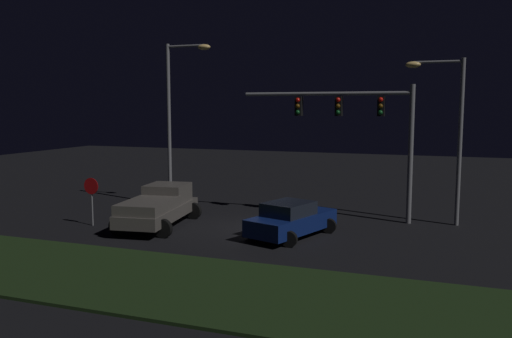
% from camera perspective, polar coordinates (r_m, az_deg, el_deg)
% --- Properties ---
extents(ground_plane, '(80.00, 80.00, 0.00)m').
position_cam_1_polar(ground_plane, '(24.30, 0.38, -6.31)').
color(ground_plane, black).
extents(grass_median, '(26.45, 5.53, 0.10)m').
position_cam_1_polar(grass_median, '(17.03, -9.28, -11.95)').
color(grass_median, black).
rests_on(grass_median, ground_plane).
extents(pickup_truck, '(3.37, 5.62, 1.80)m').
position_cam_1_polar(pickup_truck, '(24.88, -10.33, -3.76)').
color(pickup_truck, '#514C47').
rests_on(pickup_truck, ground_plane).
extents(car_sedan, '(3.34, 4.74, 1.51)m').
position_cam_1_polar(car_sedan, '(22.54, 3.79, -5.43)').
color(car_sedan, navy).
rests_on(car_sedan, ground_plane).
extents(traffic_signal_gantry, '(8.32, 0.56, 6.50)m').
position_cam_1_polar(traffic_signal_gantry, '(25.91, 10.94, 5.32)').
color(traffic_signal_gantry, slate).
rests_on(traffic_signal_gantry, ground_plane).
extents(street_lamp_left, '(2.63, 0.44, 8.84)m').
position_cam_1_polar(street_lamp_left, '(29.34, -8.51, 6.69)').
color(street_lamp_left, slate).
rests_on(street_lamp_left, ground_plane).
extents(street_lamp_right, '(2.62, 0.44, 7.65)m').
position_cam_1_polar(street_lamp_right, '(25.92, 19.92, 4.96)').
color(street_lamp_right, slate).
rests_on(street_lamp_right, ground_plane).
extents(stop_sign, '(0.76, 0.08, 2.23)m').
position_cam_1_polar(stop_sign, '(25.57, -17.24, -2.40)').
color(stop_sign, slate).
rests_on(stop_sign, ground_plane).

